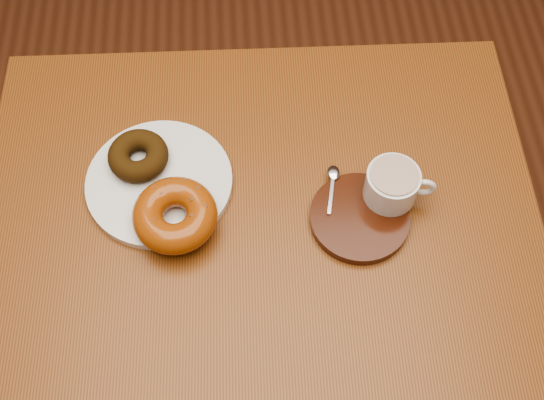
{
  "coord_description": "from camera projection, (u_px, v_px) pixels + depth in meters",
  "views": [
    {
      "loc": [
        0.18,
        -0.52,
        1.72
      ],
      "look_at": [
        0.21,
        -0.01,
        0.83
      ],
      "focal_mm": 45.0,
      "sensor_mm": 36.0,
      "label": 1
    }
  ],
  "objects": [
    {
      "name": "saucer",
      "position": [
        359.0,
        218.0,
        1.03
      ],
      "size": [
        0.18,
        0.18,
        0.02
      ],
      "primitive_type": "cylinder",
      "rotation": [
        0.0,
        0.0,
        -0.25
      ],
      "color": "#341207",
      "rests_on": "cafe_table"
    },
    {
      "name": "donut_cinnamon",
      "position": [
        138.0,
        156.0,
        1.06
      ],
      "size": [
        0.12,
        0.12,
        0.03
      ],
      "primitive_type": "torus",
      "rotation": [
        0.0,
        0.0,
        -0.33
      ],
      "color": "#37210B",
      "rests_on": "donut_plate"
    },
    {
      "name": "donut_caramel",
      "position": [
        175.0,
        215.0,
        1.0
      ],
      "size": [
        0.15,
        0.15,
        0.05
      ],
      "rotation": [
        0.0,
        0.0,
        -0.24
      ],
      "color": "#964510",
      "rests_on": "donut_plate"
    },
    {
      "name": "donut_plate",
      "position": [
        159.0,
        182.0,
        1.06
      ],
      "size": [
        0.27,
        0.27,
        0.01
      ],
      "primitive_type": "cylinder",
      "rotation": [
        0.0,
        0.0,
        0.23
      ],
      "color": "silver",
      "rests_on": "cafe_table"
    },
    {
      "name": "ground",
      "position": [
        190.0,
        362.0,
        1.75
      ],
      "size": [
        6.0,
        6.0,
        0.0
      ],
      "primitive_type": "plane",
      "color": "brown",
      "rests_on": "ground"
    },
    {
      "name": "coffee_cup",
      "position": [
        393.0,
        184.0,
        1.02
      ],
      "size": [
        0.11,
        0.08,
        0.06
      ],
      "rotation": [
        0.0,
        0.0,
        -0.19
      ],
      "color": "silver",
      "rests_on": "saucer"
    },
    {
      "name": "cafe_table",
      "position": [
        260.0,
        244.0,
        1.16
      ],
      "size": [
        0.87,
        0.66,
        0.81
      ],
      "rotation": [
        0.0,
        0.0,
        -0.02
      ],
      "color": "brown",
      "rests_on": "ground"
    },
    {
      "name": "teaspoon",
      "position": [
        333.0,
        177.0,
        1.05
      ],
      "size": [
        0.03,
        0.09,
        0.01
      ],
      "rotation": [
        0.0,
        0.0,
        -0.21
      ],
      "color": "silver",
      "rests_on": "saucer"
    }
  ]
}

